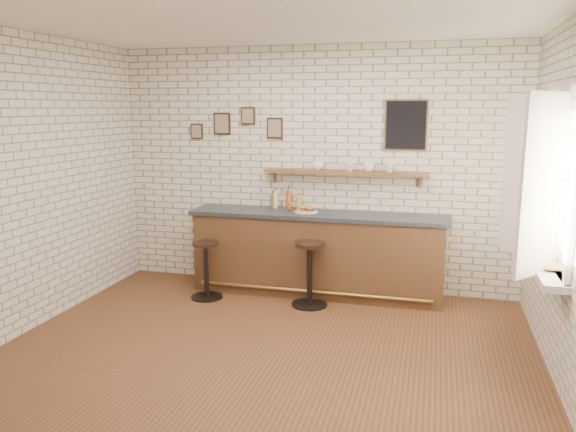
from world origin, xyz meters
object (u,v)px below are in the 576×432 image
object	(u,v)px
bar_counter	(317,253)
bitters_bottle_amber	(289,199)
bitters_bottle_white	(276,200)
bar_stool_right	(310,272)
bar_stool_left	(206,268)
shelf_cup_a	(318,166)
book_lower	(544,267)
shelf_cup_b	(350,167)
ciabatta_sandwich	(307,209)
shelf_cup_d	(389,168)
shelf_cup_c	(369,167)
book_upper	(544,265)
condiment_bottle_yellow	(299,202)
bitters_bottle_brown	(273,201)
sandwich_plate	(306,212)

from	to	relation	value
bar_counter	bitters_bottle_amber	distance (m)	0.76
bitters_bottle_white	bar_stool_right	distance (m)	1.12
bar_stool_left	shelf_cup_a	bearing A→B (deg)	30.81
shelf_cup_a	book_lower	world-z (taller)	shelf_cup_a
bar_stool_left	bitters_bottle_white	bearing A→B (deg)	46.07
book_lower	bar_stool_left	bearing A→B (deg)	145.09
bar_stool_right	shelf_cup_b	distance (m)	1.37
ciabatta_sandwich	shelf_cup_d	distance (m)	1.09
shelf_cup_b	shelf_cup_c	bearing A→B (deg)	-47.95
book_upper	shelf_cup_d	bearing A→B (deg)	138.76
bar_stool_right	condiment_bottle_yellow	bearing A→B (deg)	113.74
shelf_cup_b	book_upper	bearing A→B (deg)	-90.83
book_lower	book_upper	bearing A→B (deg)	-108.25
bitters_bottle_amber	condiment_bottle_yellow	size ratio (longest dim) A/B	1.47
shelf_cup_d	book_upper	size ratio (longest dim) A/B	0.48
bar_counter	shelf_cup_d	world-z (taller)	shelf_cup_d
shelf_cup_d	bitters_bottle_brown	bearing A→B (deg)	153.40
sandwich_plate	condiment_bottle_yellow	size ratio (longest dim) A/B	1.42
bar_stool_right	book_upper	distance (m)	2.58
sandwich_plate	book_lower	size ratio (longest dim) A/B	1.28
shelf_cup_b	book_upper	size ratio (longest dim) A/B	0.47
sandwich_plate	ciabatta_sandwich	distance (m)	0.04
bitters_bottle_amber	shelf_cup_b	xyz separation A→B (m)	(0.76, 0.02, 0.42)
shelf_cup_d	shelf_cup_b	bearing A→B (deg)	152.62
shelf_cup_c	shelf_cup_b	bearing A→B (deg)	106.21
bitters_bottle_brown	bar_counter	bearing A→B (deg)	-16.45
sandwich_plate	shelf_cup_a	size ratio (longest dim) A/B	2.09
bitters_bottle_brown	sandwich_plate	bearing A→B (deg)	-21.59
bar_counter	shelf_cup_a	distance (m)	1.07
bitters_bottle_brown	bar_stool_right	world-z (taller)	bitters_bottle_brown
sandwich_plate	book_upper	distance (m)	2.88
bitters_bottle_amber	bar_stool_right	bearing A→B (deg)	-57.00
bitters_bottle_amber	book_upper	size ratio (longest dim) A/B	1.26
book_lower	book_upper	world-z (taller)	book_upper
ciabatta_sandwich	shelf_cup_b	bearing A→B (deg)	23.20
bar_counter	bar_stool_right	distance (m)	0.47
bar_stool_left	book_lower	distance (m)	3.71
sandwich_plate	bar_stool_right	distance (m)	0.78
shelf_cup_c	sandwich_plate	bearing A→B (deg)	122.31
bitters_bottle_white	condiment_bottle_yellow	bearing A→B (deg)	-0.00
bar_counter	bar_stool_left	bearing A→B (deg)	-157.61
bar_counter	bar_stool_left	distance (m)	1.35
bitters_bottle_white	shelf_cup_d	xyz separation A→B (m)	(1.40, 0.02, 0.44)
sandwich_plate	shelf_cup_d	bearing A→B (deg)	12.15
shelf_cup_d	bar_stool_right	bearing A→B (deg)	-168.36
bitters_bottle_white	book_upper	xyz separation A→B (m)	(2.84, -1.76, -0.15)
shelf_cup_b	shelf_cup_d	world-z (taller)	shelf_cup_d
bitters_bottle_brown	bar_stool_right	distance (m)	1.13
book_lower	shelf_cup_a	bearing A→B (deg)	124.43
bar_counter	book_upper	world-z (taller)	bar_counter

